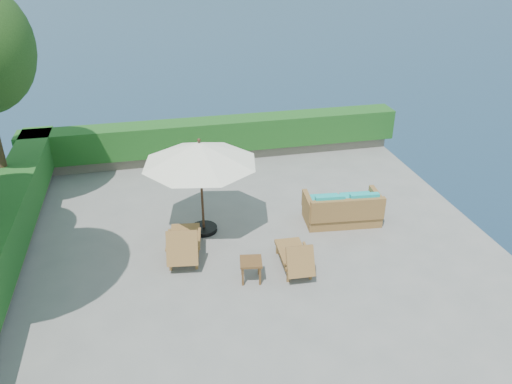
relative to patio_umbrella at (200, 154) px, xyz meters
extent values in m
plane|color=gray|center=(1.02, -1.04, -2.15)|extent=(12.00, 12.00, 0.00)
cube|color=#584F46|center=(1.02, -1.04, -3.70)|extent=(12.00, 12.00, 3.00)
plane|color=#152743|center=(1.02, -1.04, -5.15)|extent=(600.00, 600.00, 0.00)
cube|color=gray|center=(1.02, 4.56, -1.97)|extent=(12.00, 0.60, 0.36)
cube|color=gray|center=(-4.58, -1.04, -1.97)|extent=(0.60, 12.00, 0.36)
cube|color=#124014|center=(1.02, 4.56, -1.30)|extent=(12.40, 0.90, 1.00)
cylinder|color=black|center=(0.00, 0.00, -2.10)|extent=(0.82, 0.82, 0.11)
cylinder|color=#362113|center=(0.00, 0.00, -0.92)|extent=(0.07, 0.07, 2.45)
cone|color=#ECE7CD|center=(0.00, 0.00, 0.03)|extent=(3.39, 3.39, 0.54)
sphere|color=#362113|center=(0.00, 0.00, 0.35)|extent=(0.11, 0.11, 0.09)
cube|color=brown|center=(-0.95, -1.52, -2.01)|extent=(0.07, 0.07, 0.27)
cube|color=brown|center=(-0.36, -1.60, -2.01)|extent=(0.07, 0.07, 0.27)
cube|color=brown|center=(-0.78, -0.26, -2.01)|extent=(0.07, 0.07, 0.27)
cube|color=brown|center=(-0.19, -0.34, -2.01)|extent=(0.07, 0.07, 0.27)
cube|color=brown|center=(-0.56, -0.83, -1.83)|extent=(0.87, 1.45, 0.10)
cube|color=brown|center=(-0.66, -1.61, -1.54)|extent=(0.75, 0.54, 0.74)
cube|color=brown|center=(-0.94, -0.99, -1.68)|extent=(0.18, 0.90, 0.05)
cube|color=brown|center=(-0.23, -1.08, -1.68)|extent=(0.18, 0.90, 0.05)
cube|color=brown|center=(1.54, -2.50, -2.03)|extent=(0.06, 0.06, 0.24)
cube|color=brown|center=(2.05, -2.52, -2.03)|extent=(0.06, 0.06, 0.24)
cube|color=brown|center=(1.59, -1.40, -2.03)|extent=(0.06, 0.06, 0.24)
cube|color=brown|center=(2.10, -1.42, -2.03)|extent=(0.06, 0.06, 0.24)
cube|color=brown|center=(1.82, -1.87, -1.88)|extent=(0.65, 1.22, 0.08)
cube|color=brown|center=(1.80, -2.56, -1.62)|extent=(0.62, 0.41, 0.64)
cube|color=brown|center=(1.50, -2.04, -1.74)|extent=(0.09, 0.78, 0.05)
cube|color=brown|center=(2.13, -2.06, -1.74)|extent=(0.09, 0.78, 0.05)
cube|color=brown|center=(0.55, -2.41, -1.92)|extent=(0.05, 0.05, 0.46)
cube|color=brown|center=(0.92, -2.47, -1.92)|extent=(0.05, 0.05, 0.46)
cube|color=brown|center=(0.61, -2.04, -1.92)|extent=(0.05, 0.05, 0.46)
cube|color=brown|center=(0.98, -2.10, -1.92)|extent=(0.05, 0.05, 0.46)
cube|color=brown|center=(0.76, -2.25, -1.67)|extent=(0.55, 0.55, 0.05)
cube|color=brown|center=(3.63, -0.30, -1.94)|extent=(2.01, 1.14, 0.43)
cube|color=brown|center=(3.59, -0.75, -1.56)|extent=(1.94, 0.33, 0.59)
cube|color=brown|center=(2.71, -0.22, -1.61)|extent=(0.22, 0.97, 0.48)
cube|color=brown|center=(4.55, -0.39, -1.61)|extent=(0.22, 0.97, 0.48)
cube|color=#16A3A1|center=(3.18, -0.21, -1.63)|extent=(0.90, 0.85, 0.19)
cube|color=#16A3A1|center=(4.08, -0.29, -1.63)|extent=(0.90, 0.85, 0.19)
cube|color=#16A3A1|center=(3.15, -0.60, -1.38)|extent=(0.76, 0.22, 0.39)
cube|color=#16A3A1|center=(4.04, -0.68, -1.38)|extent=(0.76, 0.22, 0.39)
camera|label=1|loc=(-1.05, -10.96, 4.69)|focal=35.00mm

